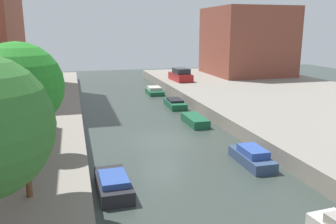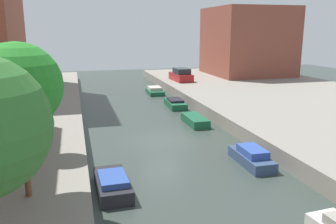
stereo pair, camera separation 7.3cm
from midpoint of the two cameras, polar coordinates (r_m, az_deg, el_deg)
ground_plane at (r=23.48m, az=-0.93°, el=-4.60°), size 84.00×84.00×0.00m
low_block_right at (r=50.80m, az=12.74°, el=11.09°), size 10.00×10.75×9.07m
street_tree_1 at (r=13.56m, az=-22.92°, el=3.84°), size 3.13×3.13×5.81m
street_tree_2 at (r=18.47m, az=-20.72°, el=3.53°), size 2.10×2.10×4.48m
parked_car at (r=43.47m, az=2.17°, el=5.94°), size 2.02×4.27×1.55m
moored_boat_left_2 at (r=16.45m, az=-8.83°, el=-11.42°), size 1.50×3.38×0.88m
moored_boat_right_2 at (r=19.89m, az=13.47°, el=-7.12°), size 1.30×3.36×0.97m
moored_boat_right_3 at (r=27.36m, az=4.46°, el=-1.35°), size 1.30×3.34×0.63m
moored_boat_right_4 at (r=33.37m, az=1.23°, el=1.40°), size 1.63×3.87×0.77m
moored_boat_right_5 at (r=40.21m, az=-2.10°, el=3.43°), size 1.73×3.63×0.80m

